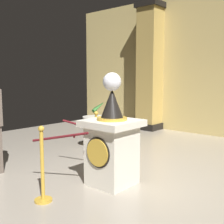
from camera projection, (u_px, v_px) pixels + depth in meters
ground_plane at (119, 180)px, 4.55m from camera, size 10.67×10.67×0.00m
back_wall at (224, 63)px, 7.70m from camera, size 10.67×0.16×4.11m
pedestal_clock at (112, 143)px, 4.32m from camera, size 0.78×0.78×1.73m
stanchion_near at (96, 145)px, 5.46m from camera, size 0.24×0.24×1.01m
stanchion_far at (43, 175)px, 3.74m from camera, size 0.24×0.24×1.03m
velvet_rope at (74, 131)px, 4.55m from camera, size 1.21×1.23×0.22m
column_left at (150, 68)px, 8.87m from camera, size 0.77×0.77×3.94m
potted_palm_left at (105, 129)px, 7.35m from camera, size 0.81×0.81×1.06m
cafe_table at (96, 128)px, 6.49m from camera, size 0.61×0.61×0.76m
cafe_chair_red at (113, 128)px, 6.02m from camera, size 0.57×0.57×0.96m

